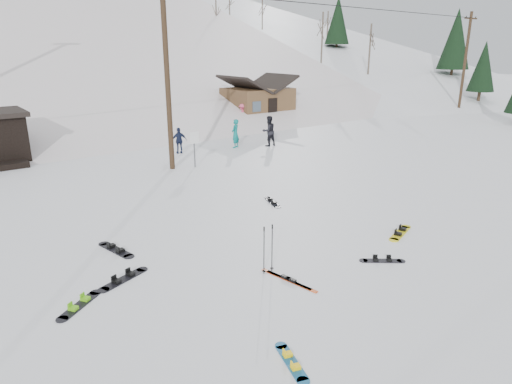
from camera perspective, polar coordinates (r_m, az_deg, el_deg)
ground at (r=12.14m, az=12.10°, el=-12.29°), size 200.00×200.00×0.00m
ski_slope at (r=64.81m, az=-28.02°, el=-0.50°), size 60.00×85.24×65.97m
ridge_right at (r=75.06m, az=2.29°, el=4.67°), size 45.66×93.98×54.59m
treeline_right at (r=66.01m, az=5.50°, el=12.48°), size 20.00×60.00×10.00m
utility_pole at (r=23.10m, az=-11.05°, el=14.19°), size 2.00×0.26×9.00m
utility_pole_right at (r=48.37m, az=24.68°, el=14.67°), size 2.00×0.26×9.00m
trail_sign at (r=23.68m, az=-7.71°, el=6.10°), size 0.50×0.09×1.85m
cabin at (r=38.72m, az=0.20°, el=11.08°), size 5.39×4.40×3.77m
hero_snowboard at (r=9.68m, az=4.46°, el=-20.42°), size 0.60×1.32×0.10m
hero_skis at (r=12.47m, az=4.10°, el=-10.88°), size 0.44×1.86×0.10m
ski_poles at (r=12.59m, az=1.52°, el=-7.07°), size 0.38×0.10×1.39m
board_scatter_a at (r=12.98m, az=-16.23°, el=-10.37°), size 1.57×0.78×0.12m
board_scatter_b at (r=14.79m, az=-17.11°, el=-6.88°), size 0.61×1.68×0.12m
board_scatter_c at (r=12.15m, az=-21.18°, el=-13.00°), size 1.30×1.02×0.11m
board_scatter_d at (r=13.97m, az=15.51°, el=-8.24°), size 1.11×0.93×0.09m
board_scatter_e at (r=16.11m, az=17.58°, el=-4.86°), size 1.61×0.77×0.12m
board_scatter_f at (r=18.36m, az=2.05°, el=-1.22°), size 0.65×1.41×0.10m
skier_teal at (r=28.23m, az=-2.60°, el=7.30°), size 0.76×0.69×1.75m
skier_dark at (r=28.72m, az=1.61°, el=7.63°), size 0.96×0.77×1.88m
skier_pink at (r=36.29m, az=-1.68°, el=9.63°), size 1.26×0.97×1.72m
skier_navy at (r=27.05m, az=-9.57°, el=6.35°), size 0.94×0.55×1.51m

